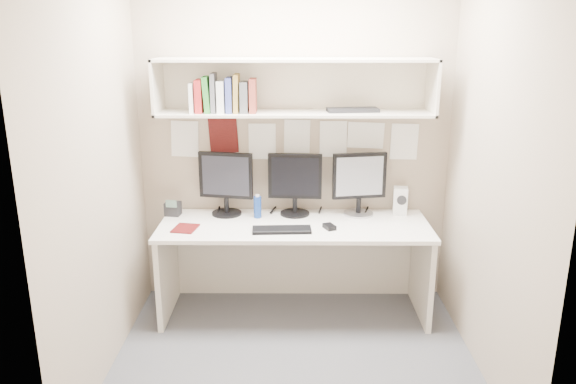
{
  "coord_description": "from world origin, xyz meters",
  "views": [
    {
      "loc": [
        -0.02,
        -3.28,
        2.13
      ],
      "look_at": [
        -0.05,
        0.35,
        1.06
      ],
      "focal_mm": 35.0,
      "sensor_mm": 36.0,
      "label": 1
    }
  ],
  "objects_px": {
    "desk": "(294,268)",
    "monitor_right": "(359,182)",
    "monitor_center": "(295,182)",
    "speaker": "(400,201)",
    "keyboard": "(282,230)",
    "monitor_left": "(226,181)",
    "maroon_notebook": "(185,228)",
    "desk_phone": "(173,209)"
  },
  "relations": [
    {
      "from": "desk",
      "to": "monitor_left",
      "type": "bearing_deg",
      "value": 157.41
    },
    {
      "from": "monitor_right",
      "to": "desk_phone",
      "type": "height_order",
      "value": "monitor_right"
    },
    {
      "from": "monitor_right",
      "to": "speaker",
      "type": "distance_m",
      "value": 0.36
    },
    {
      "from": "keyboard",
      "to": "maroon_notebook",
      "type": "xyz_separation_m",
      "value": [
        -0.7,
        0.04,
        -0.0
      ]
    },
    {
      "from": "desk",
      "to": "monitor_left",
      "type": "distance_m",
      "value": 0.85
    },
    {
      "from": "keyboard",
      "to": "maroon_notebook",
      "type": "distance_m",
      "value": 0.7
    },
    {
      "from": "monitor_right",
      "to": "keyboard",
      "type": "height_order",
      "value": "monitor_right"
    },
    {
      "from": "maroon_notebook",
      "to": "desk_phone",
      "type": "bearing_deg",
      "value": 125.27
    },
    {
      "from": "monitor_center",
      "to": "maroon_notebook",
      "type": "xyz_separation_m",
      "value": [
        -0.79,
        -0.34,
        -0.26
      ]
    },
    {
      "from": "desk",
      "to": "keyboard",
      "type": "bearing_deg",
      "value": -118.91
    },
    {
      "from": "desk",
      "to": "monitor_right",
      "type": "bearing_deg",
      "value": 23.75
    },
    {
      "from": "monitor_right",
      "to": "maroon_notebook",
      "type": "relative_size",
      "value": 2.48
    },
    {
      "from": "monitor_center",
      "to": "desk_phone",
      "type": "height_order",
      "value": "monitor_center"
    },
    {
      "from": "keyboard",
      "to": "maroon_notebook",
      "type": "height_order",
      "value": "keyboard"
    },
    {
      "from": "speaker",
      "to": "desk_phone",
      "type": "bearing_deg",
      "value": -169.85
    },
    {
      "from": "monitor_center",
      "to": "maroon_notebook",
      "type": "bearing_deg",
      "value": -152.36
    },
    {
      "from": "maroon_notebook",
      "to": "monitor_right",
      "type": "bearing_deg",
      "value": 24.45
    },
    {
      "from": "monitor_left",
      "to": "keyboard",
      "type": "height_order",
      "value": "monitor_left"
    },
    {
      "from": "desk",
      "to": "desk_phone",
      "type": "relative_size",
      "value": 14.64
    },
    {
      "from": "monitor_right",
      "to": "maroon_notebook",
      "type": "distance_m",
      "value": 1.36
    },
    {
      "from": "monitor_center",
      "to": "monitor_right",
      "type": "distance_m",
      "value": 0.49
    },
    {
      "from": "keyboard",
      "to": "speaker",
      "type": "xyz_separation_m",
      "value": [
        0.91,
        0.4,
        0.1
      ]
    },
    {
      "from": "monitor_right",
      "to": "speaker",
      "type": "bearing_deg",
      "value": -7.23
    },
    {
      "from": "monitor_center",
      "to": "speaker",
      "type": "distance_m",
      "value": 0.83
    },
    {
      "from": "desk",
      "to": "monitor_right",
      "type": "xyz_separation_m",
      "value": [
        0.5,
        0.22,
        0.63
      ]
    },
    {
      "from": "monitor_right",
      "to": "speaker",
      "type": "xyz_separation_m",
      "value": [
        0.33,
        0.01,
        -0.16
      ]
    },
    {
      "from": "monitor_center",
      "to": "desk",
      "type": "bearing_deg",
      "value": -86.91
    },
    {
      "from": "keyboard",
      "to": "speaker",
      "type": "relative_size",
      "value": 1.98
    },
    {
      "from": "monitor_right",
      "to": "desk_phone",
      "type": "relative_size",
      "value": 3.56
    },
    {
      "from": "desk",
      "to": "speaker",
      "type": "bearing_deg",
      "value": 15.79
    },
    {
      "from": "monitor_left",
      "to": "monitor_center",
      "type": "distance_m",
      "value": 0.53
    },
    {
      "from": "monitor_left",
      "to": "monitor_center",
      "type": "xyz_separation_m",
      "value": [
        0.53,
        0.0,
        -0.0
      ]
    },
    {
      "from": "monitor_left",
      "to": "desk_phone",
      "type": "bearing_deg",
      "value": -164.77
    },
    {
      "from": "speaker",
      "to": "maroon_notebook",
      "type": "height_order",
      "value": "speaker"
    },
    {
      "from": "monitor_right",
      "to": "keyboard",
      "type": "relative_size",
      "value": 1.16
    },
    {
      "from": "monitor_left",
      "to": "monitor_center",
      "type": "bearing_deg",
      "value": 10.57
    },
    {
      "from": "desk",
      "to": "keyboard",
      "type": "distance_m",
      "value": 0.42
    },
    {
      "from": "maroon_notebook",
      "to": "desk",
      "type": "bearing_deg",
      "value": 18.48
    },
    {
      "from": "keyboard",
      "to": "monitor_center",
      "type": "bearing_deg",
      "value": 73.41
    },
    {
      "from": "monitor_left",
      "to": "monitor_right",
      "type": "xyz_separation_m",
      "value": [
        1.02,
        0.0,
        -0.0
      ]
    },
    {
      "from": "desk",
      "to": "monitor_right",
      "type": "height_order",
      "value": "monitor_right"
    },
    {
      "from": "desk_phone",
      "to": "monitor_left",
      "type": "bearing_deg",
      "value": 13.14
    }
  ]
}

